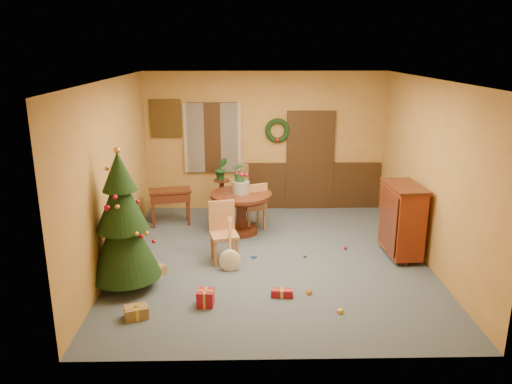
{
  "coord_description": "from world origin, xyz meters",
  "views": [
    {
      "loc": [
        -0.41,
        -7.58,
        3.38
      ],
      "look_at": [
        -0.24,
        0.4,
        1.04
      ],
      "focal_mm": 35.0,
      "sensor_mm": 36.0,
      "label": 1
    }
  ],
  "objects_px": {
    "chair_near": "(223,229)",
    "writing_desk": "(170,198)",
    "sideboard": "(402,219)",
    "christmas_tree": "(123,223)",
    "dining_table": "(241,205)"
  },
  "relations": [
    {
      "from": "chair_near",
      "to": "christmas_tree",
      "type": "xyz_separation_m",
      "value": [
        -1.37,
        -0.95,
        0.46
      ]
    },
    {
      "from": "christmas_tree",
      "to": "writing_desk",
      "type": "distance_m",
      "value": 2.71
    },
    {
      "from": "dining_table",
      "to": "sideboard",
      "type": "height_order",
      "value": "sideboard"
    },
    {
      "from": "dining_table",
      "to": "chair_near",
      "type": "distance_m",
      "value": 1.24
    },
    {
      "from": "sideboard",
      "to": "christmas_tree",
      "type": "bearing_deg",
      "value": -166.55
    },
    {
      "from": "chair_near",
      "to": "writing_desk",
      "type": "distance_m",
      "value": 2.04
    },
    {
      "from": "chair_near",
      "to": "sideboard",
      "type": "height_order",
      "value": "sideboard"
    },
    {
      "from": "dining_table",
      "to": "christmas_tree",
      "type": "xyz_separation_m",
      "value": [
        -1.65,
        -2.15,
        0.44
      ]
    },
    {
      "from": "writing_desk",
      "to": "sideboard",
      "type": "height_order",
      "value": "sideboard"
    },
    {
      "from": "chair_near",
      "to": "christmas_tree",
      "type": "height_order",
      "value": "christmas_tree"
    },
    {
      "from": "christmas_tree",
      "to": "sideboard",
      "type": "bearing_deg",
      "value": 13.45
    },
    {
      "from": "chair_near",
      "to": "sideboard",
      "type": "relative_size",
      "value": 0.79
    },
    {
      "from": "christmas_tree",
      "to": "sideboard",
      "type": "xyz_separation_m",
      "value": [
        4.3,
        1.03,
        -0.32
      ]
    },
    {
      "from": "dining_table",
      "to": "christmas_tree",
      "type": "relative_size",
      "value": 0.55
    },
    {
      "from": "christmas_tree",
      "to": "writing_desk",
      "type": "height_order",
      "value": "christmas_tree"
    }
  ]
}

